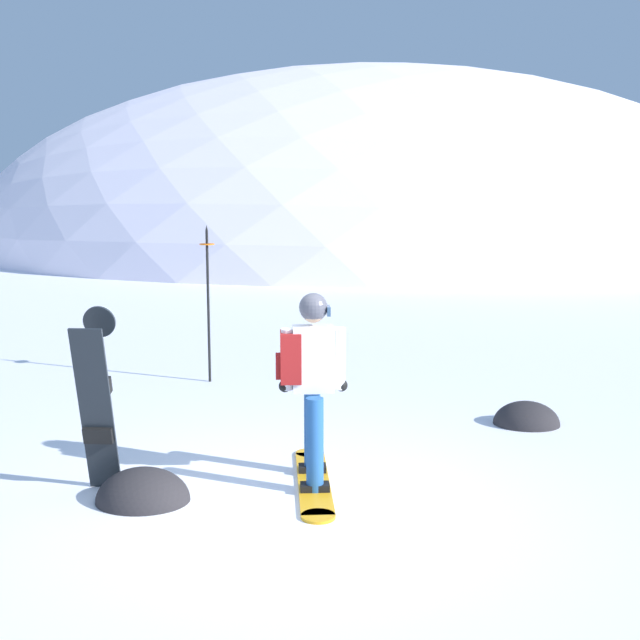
# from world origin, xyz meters

# --- Properties ---
(ground_plane) EXTENTS (300.00, 300.00, 0.00)m
(ground_plane) POSITION_xyz_m (0.00, 0.00, 0.00)
(ground_plane) COLOR white
(ridge_peak_main) EXTENTS (35.81, 32.23, 16.14)m
(ridge_peak_main) POSITION_xyz_m (0.75, 31.56, 0.00)
(ridge_peak_main) COLOR white
(ridge_peak_main) RESTS_ON ground
(snowboarder_main) EXTENTS (0.64, 1.83, 1.71)m
(snowboarder_main) POSITION_xyz_m (0.17, 0.53, 0.92)
(snowboarder_main) COLOR orange
(snowboarder_main) RESTS_ON ground
(spare_snowboard) EXTENTS (0.28, 0.42, 1.62)m
(spare_snowboard) POSITION_xyz_m (-1.63, 0.19, 0.82)
(spare_snowboard) COLOR black
(spare_snowboard) RESTS_ON ground
(piste_marker_near) EXTENTS (0.20, 0.20, 2.15)m
(piste_marker_near) POSITION_xyz_m (-1.49, 4.35, 1.22)
(piste_marker_near) COLOR black
(piste_marker_near) RESTS_ON ground
(rock_dark) EXTENTS (0.74, 0.63, 0.52)m
(rock_dark) POSITION_xyz_m (2.46, 2.51, 0.00)
(rock_dark) COLOR #282628
(rock_dark) RESTS_ON ground
(rock_small) EXTENTS (0.80, 0.68, 0.56)m
(rock_small) POSITION_xyz_m (-1.21, 0.03, 0.00)
(rock_small) COLOR #282628
(rock_small) RESTS_ON ground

